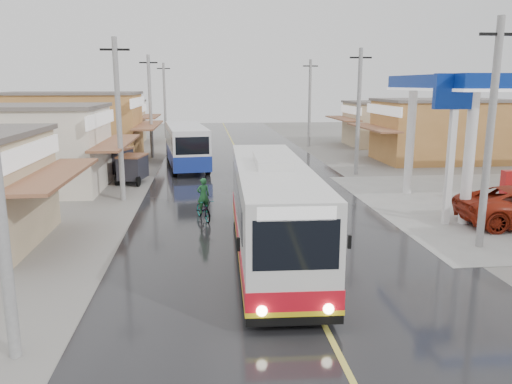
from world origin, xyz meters
The scene contains 12 objects.
ground centered at (0.00, 0.00, 0.00)m, with size 120.00×120.00×0.00m, color slate.
road centered at (0.00, 15.00, 0.01)m, with size 12.00×90.00×0.02m, color black.
centre_line centered at (0.00, 15.00, 0.02)m, with size 0.15×90.00×0.01m, color #D8CC4C.
shopfronts_left centered at (-13.00, 18.00, 0.00)m, with size 11.00×44.00×5.20m, color tan, non-canonical shape.
shopfronts_right centered at (15.00, 12.00, 0.00)m, with size 11.00×44.00×4.80m, color beige, non-canonical shape.
utility_poles_left centered at (-7.00, 16.00, 0.00)m, with size 1.60×50.00×8.00m, color gray, non-canonical shape.
utility_poles_right centered at (7.00, 15.00, 0.00)m, with size 1.60×36.00×8.00m, color gray, non-canonical shape.
coach_bus centered at (-0.64, -0.28, 1.67)m, with size 2.84×11.16×3.46m.
second_bus centered at (-4.09, 18.68, 1.59)m, with size 3.45×9.13×2.96m.
cyclist centered at (-2.92, 4.75, 0.62)m, with size 1.12×1.85×1.88m.
tricycle_near centered at (-7.10, 13.40, 0.97)m, with size 1.84×2.45×1.70m.
tricycle_far centered at (-8.44, 15.77, 1.02)m, with size 2.16×2.69×1.79m.
Camera 1 is at (-2.82, -16.32, 5.79)m, focal length 35.00 mm.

